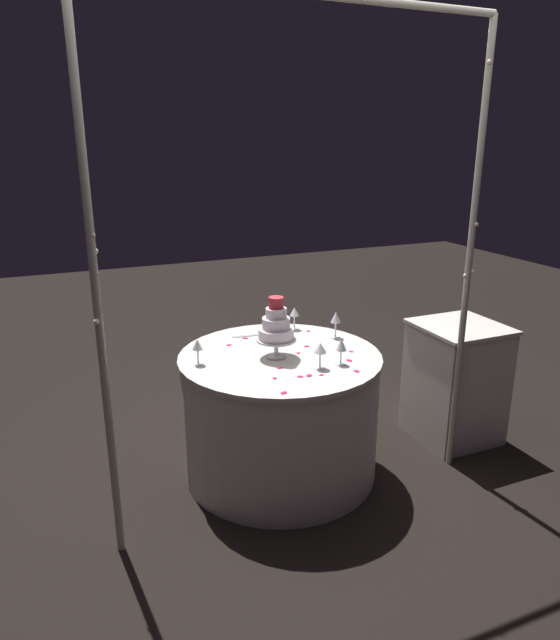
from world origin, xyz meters
TOP-DOWN VIEW (x-y plane):
  - ground_plane at (0.00, 0.00)m, footprint 12.00×12.00m
  - decorative_arch at (-0.00, 0.33)m, footprint 1.98×0.06m
  - main_table at (0.00, 0.00)m, footprint 1.13×1.13m
  - side_table at (-1.19, 0.07)m, footprint 0.51×0.51m
  - tiered_cake at (0.03, 0.02)m, footprint 0.22×0.22m
  - wine_glass_0 at (-0.05, -0.24)m, footprint 0.07×0.07m
  - wine_glass_1 at (-0.11, 0.26)m, footprint 0.07×0.07m
  - wine_glass_2 at (0.45, -0.04)m, footprint 0.06×0.06m
  - wine_glass_3 at (-0.42, -0.14)m, footprint 0.06×0.06m
  - wine_glass_4 at (-0.26, -0.38)m, footprint 0.06×0.06m
  - wine_glass_5 at (-0.24, 0.25)m, footprint 0.06×0.06m
  - cake_knife at (-0.02, -0.36)m, footprint 0.30×0.05m
  - rose_petal_0 at (-0.02, 0.33)m, footprint 0.05×0.05m
  - rose_petal_1 at (-0.10, 0.02)m, footprint 0.03×0.03m
  - rose_petal_2 at (-0.07, -0.13)m, footprint 0.02×0.03m
  - rose_petal_3 at (-0.08, 0.35)m, footprint 0.03×0.02m
  - rose_petal_4 at (0.18, 0.47)m, footprint 0.05×0.04m
  - rose_petal_5 at (-0.19, -0.06)m, footprint 0.04×0.03m
  - rose_petal_6 at (-0.31, 0.23)m, footprint 0.03×0.04m
  - rose_petal_7 at (-0.32, -0.30)m, footprint 0.03×0.03m
  - rose_petal_8 at (0.08, 0.18)m, footprint 0.04×0.03m
  - rose_petal_9 at (-0.27, 0.37)m, footprint 0.03×0.04m
  - rose_petal_10 at (-0.39, 0.11)m, footprint 0.03×0.03m
  - rose_petal_11 at (0.21, -0.26)m, footprint 0.04×0.03m
  - rose_petal_12 at (0.15, 0.29)m, footprint 0.03×0.03m
  - rose_petal_13 at (0.03, 0.32)m, footprint 0.04×0.04m
  - rose_petal_14 at (0.08, -0.33)m, footprint 0.05×0.04m

SIDE VIEW (x-z plane):
  - ground_plane at x=0.00m, z-range 0.00..0.00m
  - main_table at x=0.00m, z-range 0.00..0.72m
  - side_table at x=-1.19m, z-range 0.00..0.76m
  - rose_petal_0 at x=-0.02m, z-range 0.72..0.73m
  - rose_petal_1 at x=-0.10m, z-range 0.72..0.73m
  - rose_petal_2 at x=-0.07m, z-range 0.72..0.73m
  - rose_petal_3 at x=-0.08m, z-range 0.72..0.73m
  - rose_petal_4 at x=0.18m, z-range 0.72..0.73m
  - rose_petal_5 at x=-0.19m, z-range 0.72..0.73m
  - rose_petal_6 at x=-0.31m, z-range 0.72..0.73m
  - rose_petal_7 at x=-0.32m, z-range 0.72..0.73m
  - rose_petal_8 at x=0.08m, z-range 0.72..0.73m
  - rose_petal_9 at x=-0.27m, z-range 0.72..0.73m
  - rose_petal_10 at x=-0.39m, z-range 0.72..0.73m
  - rose_petal_11 at x=0.21m, z-range 0.72..0.73m
  - rose_petal_12 at x=0.15m, z-range 0.72..0.73m
  - rose_petal_13 at x=0.03m, z-range 0.72..0.73m
  - rose_petal_14 at x=0.08m, z-range 0.72..0.73m
  - cake_knife at x=-0.02m, z-range 0.72..0.73m
  - wine_glass_2 at x=0.45m, z-range 0.75..0.89m
  - wine_glass_5 at x=-0.24m, z-range 0.75..0.90m
  - wine_glass_4 at x=-0.26m, z-range 0.76..0.90m
  - wine_glass_1 at x=-0.11m, z-range 0.76..0.90m
  - wine_glass_0 at x=-0.05m, z-range 0.76..0.91m
  - wine_glass_3 at x=-0.42m, z-range 0.76..0.92m
  - tiered_cake at x=0.03m, z-range 0.73..1.07m
  - decorative_arch at x=0.00m, z-range 0.34..2.79m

